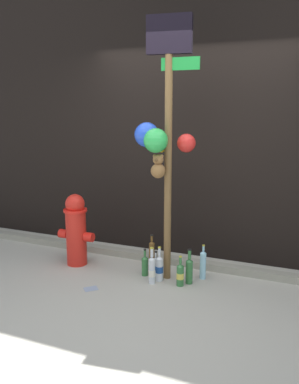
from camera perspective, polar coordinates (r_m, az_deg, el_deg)
name	(u,v)px	position (r m, az deg, el deg)	size (l,w,h in m)	color
ground_plane	(153,301)	(3.92, 0.53, -15.27)	(14.00, 14.00, 0.00)	#ADA899
building_wall	(198,94)	(4.81, 6.98, 13.73)	(10.00, 0.20, 3.90)	black
curb_strip	(183,262)	(4.71, 4.87, -9.93)	(8.00, 0.12, 0.08)	gray
memorial_post	(162,128)	(4.03, 1.82, 9.18)	(0.65, 0.50, 2.66)	brown
fire_hydrant	(76,229)	(4.69, -10.46, -5.26)	(0.44, 0.27, 0.83)	red
bottle_0	(159,268)	(4.27, 1.42, -10.78)	(0.08, 0.08, 0.37)	silver
bottle_1	(189,270)	(4.22, 5.70, -10.98)	(0.07, 0.07, 0.37)	#337038
bottle_2	(145,265)	(4.40, -0.66, -10.40)	(0.07, 0.07, 0.30)	#337038
bottle_3	(152,270)	(4.20, 0.34, -11.03)	(0.07, 0.07, 0.39)	silver
bottle_4	(203,264)	(4.35, 7.65, -10.20)	(0.07, 0.07, 0.38)	#93CCE0
bottle_5	(156,266)	(4.39, 0.91, -10.55)	(0.07, 0.07, 0.28)	silver
bottle_6	(180,274)	(4.17, 4.41, -11.65)	(0.08, 0.08, 0.32)	#337038
bottle_7	(152,253)	(4.64, 0.33, -8.67)	(0.07, 0.07, 0.38)	brown
litter_0	(104,251)	(5.16, -6.53, -8.40)	(0.16, 0.07, 0.01)	silver
litter_1	(91,289)	(4.18, -8.38, -13.50)	(0.13, 0.10, 0.01)	#8C99B2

